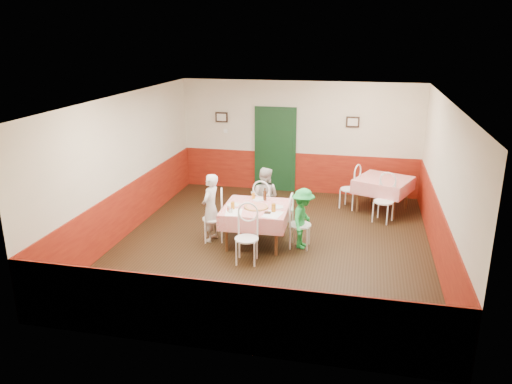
% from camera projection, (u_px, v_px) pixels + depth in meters
% --- Properties ---
extents(floor, '(7.00, 7.00, 0.00)m').
position_uv_depth(floor, '(273.00, 244.00, 9.68)').
color(floor, black).
rests_on(floor, ground).
extents(ceiling, '(7.00, 7.00, 0.00)m').
position_uv_depth(ceiling, '(275.00, 99.00, 8.82)').
color(ceiling, white).
rests_on(ceiling, back_wall).
extents(back_wall, '(6.00, 0.10, 2.80)m').
position_uv_depth(back_wall, '(299.00, 138.00, 12.50)').
color(back_wall, beige).
rests_on(back_wall, ground).
extents(front_wall, '(6.00, 0.10, 2.80)m').
position_uv_depth(front_wall, '(221.00, 252.00, 5.99)').
color(front_wall, beige).
rests_on(front_wall, ground).
extents(left_wall, '(0.10, 7.00, 2.80)m').
position_uv_depth(left_wall, '(125.00, 166.00, 9.86)').
color(left_wall, beige).
rests_on(left_wall, ground).
extents(right_wall, '(0.10, 7.00, 2.80)m').
position_uv_depth(right_wall, '(444.00, 185.00, 8.63)').
color(right_wall, beige).
rests_on(right_wall, ground).
extents(wainscot_back, '(6.00, 0.03, 1.00)m').
position_uv_depth(wainscot_back, '(298.00, 172.00, 12.76)').
color(wainscot_back, maroon).
rests_on(wainscot_back, ground).
extents(wainscot_front, '(6.00, 0.03, 1.00)m').
position_uv_depth(wainscot_front, '(223.00, 317.00, 6.28)').
color(wainscot_front, maroon).
rests_on(wainscot_front, ground).
extents(wainscot_left, '(0.03, 7.00, 1.00)m').
position_uv_depth(wainscot_left, '(129.00, 209.00, 10.13)').
color(wainscot_left, maroon).
rests_on(wainscot_left, ground).
extents(wainscot_right, '(0.03, 7.00, 1.00)m').
position_uv_depth(wainscot_right, '(437.00, 233.00, 8.91)').
color(wainscot_right, maroon).
rests_on(wainscot_right, ground).
extents(door, '(0.96, 0.06, 2.10)m').
position_uv_depth(door, '(275.00, 150.00, 12.68)').
color(door, black).
rests_on(door, ground).
extents(picture_left, '(0.32, 0.03, 0.26)m').
position_uv_depth(picture_left, '(222.00, 117.00, 12.73)').
color(picture_left, black).
rests_on(picture_left, back_wall).
extents(picture_right, '(0.32, 0.03, 0.26)m').
position_uv_depth(picture_right, '(353.00, 122.00, 12.05)').
color(picture_right, black).
rests_on(picture_right, back_wall).
extents(thermostat, '(0.10, 0.03, 0.10)m').
position_uv_depth(thermostat, '(226.00, 131.00, 12.81)').
color(thermostat, white).
rests_on(thermostat, back_wall).
extents(main_table, '(1.25, 1.25, 0.77)m').
position_uv_depth(main_table, '(256.00, 225.00, 9.60)').
color(main_table, red).
rests_on(main_table, ground).
extents(second_table, '(1.46, 1.46, 0.77)m').
position_uv_depth(second_table, '(383.00, 195.00, 11.42)').
color(second_table, red).
rests_on(second_table, ground).
extents(chair_left, '(0.52, 0.52, 0.90)m').
position_uv_depth(chair_left, '(213.00, 219.00, 9.73)').
color(chair_left, white).
rests_on(chair_left, ground).
extents(chair_right, '(0.42, 0.42, 0.90)m').
position_uv_depth(chair_right, '(300.00, 225.00, 9.42)').
color(chair_right, white).
rests_on(chair_right, ground).
extents(chair_far, '(0.47, 0.47, 0.90)m').
position_uv_depth(chair_far, '(264.00, 207.00, 10.37)').
color(chair_far, white).
rests_on(chair_far, ground).
extents(chair_near, '(0.45, 0.45, 0.90)m').
position_uv_depth(chair_near, '(247.00, 239.00, 8.78)').
color(chair_near, white).
rests_on(chair_near, ground).
extents(chair_second_a, '(0.55, 0.55, 0.90)m').
position_uv_depth(chair_second_a, '(350.00, 189.00, 11.55)').
color(chair_second_a, white).
rests_on(chair_second_a, ground).
extents(chair_second_b, '(0.55, 0.55, 0.90)m').
position_uv_depth(chair_second_b, '(384.00, 202.00, 10.70)').
color(chair_second_b, white).
rests_on(chair_second_b, ground).
extents(pizza, '(0.45, 0.45, 0.03)m').
position_uv_depth(pizza, '(256.00, 207.00, 9.41)').
color(pizza, '#B74723').
rests_on(pizza, main_table).
extents(plate_left, '(0.26, 0.26, 0.01)m').
position_uv_depth(plate_left, '(233.00, 205.00, 9.55)').
color(plate_left, white).
rests_on(plate_left, main_table).
extents(plate_right, '(0.26, 0.26, 0.01)m').
position_uv_depth(plate_right, '(277.00, 207.00, 9.43)').
color(plate_right, white).
rests_on(plate_right, main_table).
extents(plate_far, '(0.26, 0.26, 0.01)m').
position_uv_depth(plate_far, '(259.00, 199.00, 9.86)').
color(plate_far, white).
rests_on(plate_far, main_table).
extents(glass_a, '(0.08, 0.08, 0.14)m').
position_uv_depth(glass_a, '(233.00, 206.00, 9.32)').
color(glass_a, '#BF7219').
rests_on(glass_a, main_table).
extents(glass_b, '(0.08, 0.08, 0.15)m').
position_uv_depth(glass_b, '(274.00, 208.00, 9.19)').
color(glass_b, '#BF7219').
rests_on(glass_b, main_table).
extents(glass_c, '(0.07, 0.07, 0.13)m').
position_uv_depth(glass_c, '(253.00, 196.00, 9.88)').
color(glass_c, '#BF7219').
rests_on(glass_c, main_table).
extents(beer_bottle, '(0.06, 0.06, 0.23)m').
position_uv_depth(beer_bottle, '(265.00, 195.00, 9.79)').
color(beer_bottle, '#381C0A').
rests_on(beer_bottle, main_table).
extents(shaker_a, '(0.04, 0.04, 0.09)m').
position_uv_depth(shaker_a, '(229.00, 211.00, 9.13)').
color(shaker_a, silver).
rests_on(shaker_a, main_table).
extents(shaker_b, '(0.04, 0.04, 0.09)m').
position_uv_depth(shaker_b, '(232.00, 211.00, 9.13)').
color(shaker_b, silver).
rests_on(shaker_b, main_table).
extents(shaker_c, '(0.04, 0.04, 0.09)m').
position_uv_depth(shaker_c, '(228.00, 209.00, 9.20)').
color(shaker_c, '#B23319').
rests_on(shaker_c, main_table).
extents(menu_left, '(0.36, 0.44, 0.00)m').
position_uv_depth(menu_left, '(234.00, 212.00, 9.17)').
color(menu_left, white).
rests_on(menu_left, main_table).
extents(menu_right, '(0.37, 0.45, 0.00)m').
position_uv_depth(menu_right, '(273.00, 214.00, 9.07)').
color(menu_right, white).
rests_on(menu_right, main_table).
extents(wallet, '(0.11, 0.09, 0.02)m').
position_uv_depth(wallet, '(268.00, 213.00, 9.12)').
color(wallet, black).
rests_on(wallet, main_table).
extents(diner_left, '(0.40, 0.54, 1.35)m').
position_uv_depth(diner_left, '(211.00, 208.00, 9.67)').
color(diner_left, gray).
rests_on(diner_left, ground).
extents(diner_far, '(0.69, 0.57, 1.29)m').
position_uv_depth(diner_far, '(264.00, 198.00, 10.36)').
color(diner_far, gray).
rests_on(diner_far, ground).
extents(diner_right, '(0.52, 0.80, 1.17)m').
position_uv_depth(diner_right, '(303.00, 218.00, 9.37)').
color(diner_right, gray).
rests_on(diner_right, ground).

